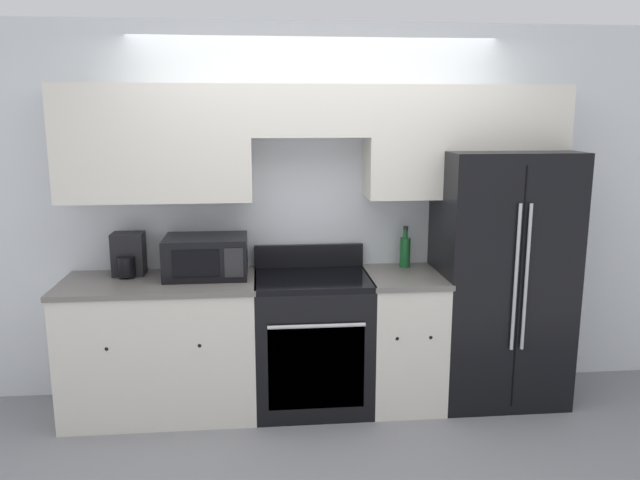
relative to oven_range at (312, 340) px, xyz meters
name	(u,v)px	position (x,y,z in m)	size (l,w,h in m)	color
ground_plane	(325,424)	(0.05, -0.31, -0.46)	(12.00, 12.00, 0.00)	gray
wall_back	(317,186)	(0.06, 0.28, 1.03)	(8.00, 0.39, 2.60)	silver
lower_cabinets_left	(162,346)	(-1.01, 0.00, 0.00)	(1.28, 0.64, 0.92)	silver
lower_cabinets_right	(403,338)	(0.63, 0.00, 0.00)	(0.51, 0.64, 0.92)	silver
oven_range	(312,340)	(0.00, 0.00, 0.00)	(0.77, 0.65, 1.08)	black
refrigerator	(498,276)	(1.31, 0.05, 0.41)	(0.87, 0.76, 1.75)	black
microwave	(206,257)	(-0.70, 0.08, 0.59)	(0.54, 0.39, 0.27)	black
bottle	(405,251)	(0.68, 0.20, 0.57)	(0.07, 0.07, 0.29)	#195928
paper_towel_holder	(128,256)	(-1.23, 0.16, 0.59)	(0.21, 0.24, 0.29)	black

